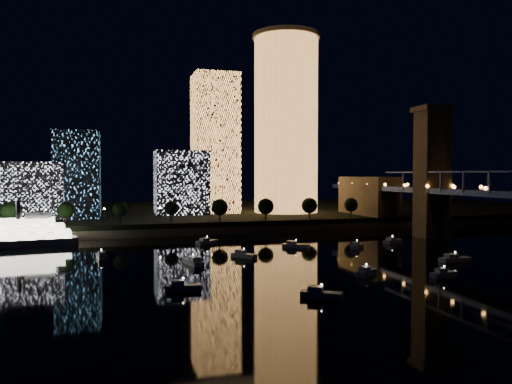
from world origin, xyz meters
TOP-DOWN VIEW (x-y plane):
  - ground at (0.00, 0.00)m, footprint 520.00×520.00m
  - far_bank at (0.00, 160.00)m, footprint 420.00×160.00m
  - seawall at (0.00, 82.00)m, footprint 420.00×6.00m
  - tower_cylindrical at (31.83, 124.51)m, footprint 34.00×34.00m
  - tower_rectangular at (-3.15, 132.27)m, footprint 21.73×21.73m
  - midrise_blocks at (-68.72, 119.40)m, footprint 112.29×36.13m
  - motorboats at (-2.14, 16.23)m, footprint 103.76×87.30m
  - esplanade_trees at (-23.29, 88.00)m, footprint 165.62×6.97m
  - street_lamps at (-34.00, 94.00)m, footprint 132.70×0.70m

SIDE VIEW (x-z plane):
  - ground at x=0.00m, z-range 0.00..0.00m
  - motorboats at x=-2.14m, z-range -0.58..2.20m
  - seawall at x=0.00m, z-range 0.00..3.00m
  - far_bank at x=0.00m, z-range 0.00..5.00m
  - street_lamps at x=-34.00m, z-range 6.20..11.85m
  - esplanade_trees at x=-23.29m, z-range 5.98..14.97m
  - midrise_blocks at x=-68.72m, z-range 1.53..39.50m
  - tower_rectangular at x=-3.15m, z-range 5.00..74.13m
  - tower_cylindrical at x=31.83m, z-range 5.13..94.52m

